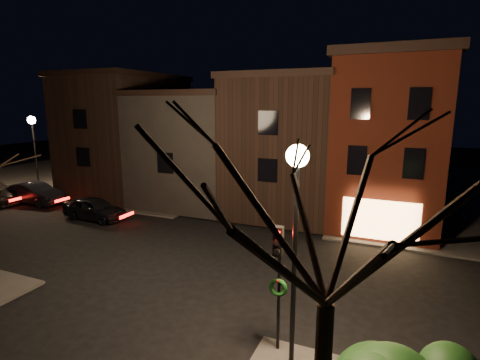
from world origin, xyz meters
name	(u,v)px	position (x,y,z in m)	size (l,w,h in m)	color
ground	(203,259)	(0.00, 0.00, 0.00)	(120.00, 120.00, 0.00)	black
sidewalk_far_left	(135,168)	(-20.00, 20.00, 0.06)	(30.00, 30.00, 0.12)	#2D2B28
corner_building	(388,140)	(8.00, 9.47, 5.40)	(6.50, 8.50, 10.50)	#511A0E
row_building_a	(291,143)	(1.50, 10.50, 4.83)	(7.30, 10.30, 9.40)	black
row_building_b	(201,146)	(-5.75, 10.50, 4.33)	(7.80, 10.30, 8.40)	black
row_building_c	(127,134)	(-13.00, 10.50, 5.08)	(7.30, 10.30, 9.90)	black
street_lamp_near	(296,198)	(6.20, -6.00, 5.18)	(0.60, 0.60, 6.48)	black
street_lamp_far	(33,134)	(-19.00, 6.20, 5.18)	(0.60, 0.60, 6.48)	black
traffic_signal	(278,269)	(5.60, -5.51, 2.81)	(0.58, 0.38, 4.05)	black
bare_tree_right	(332,185)	(7.50, -8.50, 6.15)	(6.40, 6.40, 8.50)	black
parked_car_a	(95,208)	(-9.78, 2.92, 0.76)	(1.80, 4.46, 1.52)	black
parked_car_b	(35,193)	(-17.04, 4.24, 0.82)	(1.73, 4.98, 1.64)	black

